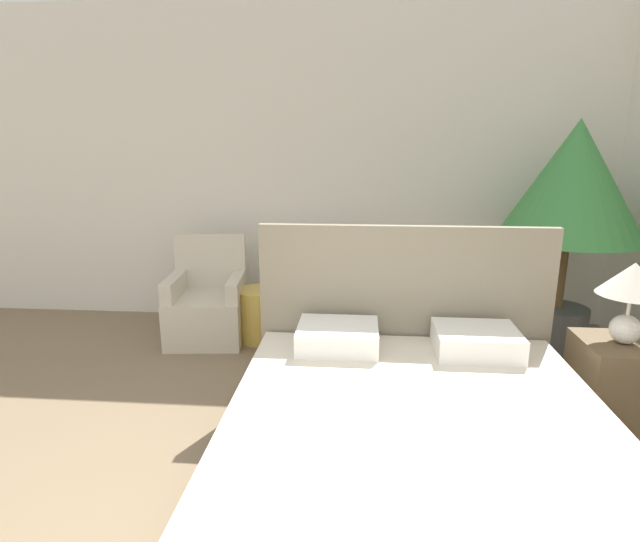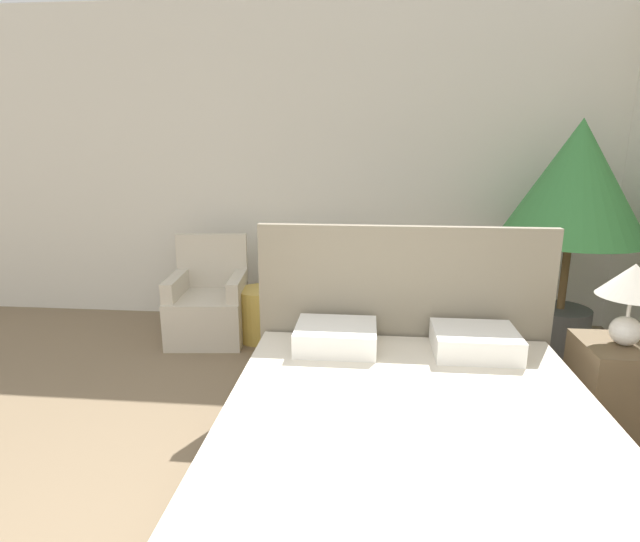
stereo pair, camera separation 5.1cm
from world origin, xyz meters
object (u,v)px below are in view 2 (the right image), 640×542
at_px(armchair_near_window_right, 311,312).
at_px(table_lamp, 632,288).
at_px(bed, 412,451).
at_px(side_table, 260,314).
at_px(potted_palm, 575,192).
at_px(armchair_near_window_left, 209,309).
at_px(nightstand, 612,391).

distance_m(armchair_near_window_right, table_lamp, 2.37).
distance_m(bed, armchair_near_window_right, 2.06).
distance_m(bed, side_table, 2.27).
bearing_deg(side_table, potted_palm, -0.51).
distance_m(bed, potted_palm, 2.57).
distance_m(table_lamp, side_table, 2.77).
bearing_deg(bed, armchair_near_window_left, 129.55).
relative_size(potted_palm, side_table, 4.08).
relative_size(bed, armchair_near_window_left, 2.34).
xyz_separation_m(armchair_near_window_left, nightstand, (2.79, -1.26, 0.02)).
xyz_separation_m(table_lamp, side_table, (-2.35, 1.29, -0.68)).
distance_m(armchair_near_window_left, nightstand, 3.07).
height_order(potted_palm, side_table, potted_palm).
height_order(armchair_near_window_left, side_table, armchair_near_window_left).
distance_m(bed, nightstand, 1.37).
bearing_deg(armchair_near_window_right, bed, -74.86).
bearing_deg(bed, table_lamp, 28.92).
bearing_deg(side_table, nightstand, -28.71).
xyz_separation_m(armchair_near_window_right, side_table, (-0.45, 0.02, -0.04)).
bearing_deg(side_table, armchair_near_window_left, -177.28).
xyz_separation_m(armchair_near_window_left, armchair_near_window_right, (0.90, 0.00, 0.00)).
bearing_deg(potted_palm, table_lamp, -96.02).
xyz_separation_m(bed, table_lamp, (1.21, 0.67, 0.63)).
bearing_deg(armchair_near_window_left, armchair_near_window_right, -5.67).
height_order(nightstand, side_table, nightstand).
bearing_deg(potted_palm, side_table, 179.49).
bearing_deg(nightstand, armchair_near_window_left, 155.73).
xyz_separation_m(bed, armchair_near_window_right, (-0.69, 1.94, -0.00)).
height_order(bed, table_lamp, bed).
relative_size(bed, side_table, 4.57).
relative_size(armchair_near_window_left, armchair_near_window_right, 1.00).
height_order(bed, armchair_near_window_left, bed).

